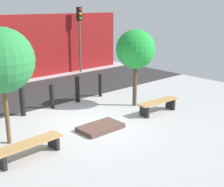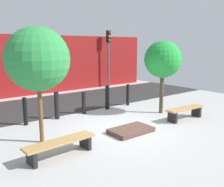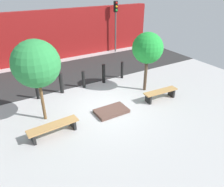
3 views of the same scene
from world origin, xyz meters
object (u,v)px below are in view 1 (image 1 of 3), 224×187
object	(u,v)px
bench_right	(158,104)
planter_bed	(101,127)
bollard_left	(22,101)
traffic_light_mid_west	(80,28)
bollard_far_right	(100,85)
tree_behind_right_bench	(136,50)
tree_behind_left_bench	(1,61)
bollard_right	(77,89)
bollard_center	(52,97)
bench_left	(29,146)

from	to	relation	value
bench_right	planter_bed	world-z (taller)	bench_right
bollard_left	traffic_light_mid_west	world-z (taller)	traffic_light_mid_west
bollard_left	traffic_light_mid_west	size ratio (longest dim) A/B	0.28
bench_right	bollard_far_right	size ratio (longest dim) A/B	1.78
tree_behind_right_bench	bollard_far_right	xyz separation A→B (m)	(-0.19, 1.94, -1.77)
tree_behind_left_bench	traffic_light_mid_west	world-z (taller)	traffic_light_mid_west
tree_behind_right_bench	bollard_right	xyz separation A→B (m)	(-1.44, 1.94, -1.73)
traffic_light_mid_west	tree_behind_left_bench	bearing A→B (deg)	-138.70
planter_bed	tree_behind_right_bench	distance (m)	3.62
traffic_light_mid_west	bollard_center	bearing A→B (deg)	-136.09
bollard_center	bollard_far_right	size ratio (longest dim) A/B	0.93
tree_behind_left_bench	bollard_right	bearing A→B (deg)	26.25
bench_right	bollard_left	world-z (taller)	bollard_left
bollard_right	tree_behind_right_bench	bearing A→B (deg)	-53.45
bench_left	bollard_far_right	size ratio (longest dim) A/B	1.93
bollard_left	bollard_far_right	xyz separation A→B (m)	(3.74, 0.00, -0.04)
tree_behind_left_bench	bench_right	bearing A→B (deg)	-12.89
bench_left	bench_right	bearing A→B (deg)	-3.16
bollard_right	traffic_light_mid_west	bearing A→B (deg)	52.08
bench_left	bollard_far_right	bearing A→B (deg)	28.29
bench_left	tree_behind_right_bench	distance (m)	5.84
bollard_right	traffic_light_mid_west	world-z (taller)	traffic_light_mid_west
tree_behind_left_bench	bollard_far_right	world-z (taller)	tree_behind_left_bench
bollard_right	traffic_light_mid_west	distance (m)	6.43
tree_behind_right_bench	bollard_center	distance (m)	3.77
bench_right	tree_behind_right_bench	size ratio (longest dim) A/B	0.59
bench_right	tree_behind_right_bench	xyz separation A→B (m)	(0.00, 1.23, 1.93)
planter_bed	bench_right	bearing A→B (deg)	-4.27
bench_left	bench_right	xyz separation A→B (m)	(5.36, 0.00, 0.02)
tree_behind_left_bench	bollard_left	bearing A→B (deg)	53.45
bench_left	tree_behind_right_bench	bearing A→B (deg)	9.73
bollard_far_right	bollard_right	bearing A→B (deg)	180.00
planter_bed	traffic_light_mid_west	world-z (taller)	traffic_light_mid_west
bench_right	bollard_left	xyz separation A→B (m)	(-3.93, 3.16, 0.20)
bench_left	bollard_left	world-z (taller)	bollard_left
bollard_right	tree_behind_left_bench	bearing A→B (deg)	-153.75
bench_left	planter_bed	bearing A→B (deg)	1.10
bench_right	bollard_center	bearing A→B (deg)	133.44
tree_behind_right_bench	tree_behind_left_bench	bearing A→B (deg)	-180.00
bench_left	bollard_far_right	distance (m)	6.07
tree_behind_left_bench	bollard_far_right	distance (m)	5.86
bench_right	bollard_right	xyz separation A→B (m)	(-1.44, 3.16, 0.21)
bench_right	tree_behind_right_bench	distance (m)	2.29
bollard_center	bollard_right	size ratio (longest dim) A/B	0.87
bench_right	tree_behind_left_bench	distance (m)	5.90
planter_bed	bollard_right	distance (m)	3.25
bollard_center	bollard_far_right	distance (m)	2.49
bench_left	bench_right	size ratio (longest dim) A/B	1.09
traffic_light_mid_west	bench_right	bearing A→B (deg)	-106.12
bollard_far_right	bollard_left	bearing A→B (deg)	180.00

